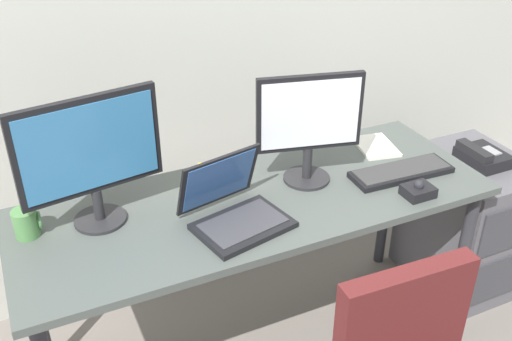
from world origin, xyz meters
The scene contains 11 objects.
desk centered at (0.00, 0.00, 0.68)m, with size 1.76×0.65×0.76m.
file_cabinet centered at (1.09, 0.00, 0.33)m, with size 0.42×0.53×0.65m.
desk_phone centered at (1.08, -0.02, 0.69)m, with size 0.17×0.20×0.09m.
monitor_main centered at (-0.55, 0.10, 1.02)m, with size 0.48×0.18×0.46m.
monitor_side centered at (0.23, 0.04, 1.00)m, with size 0.39×0.18×0.43m.
keyboard centered at (0.59, -0.08, 0.77)m, with size 0.42×0.15×0.03m.
laptop centered at (-0.13, -0.10, 0.81)m, with size 0.36×0.35×0.23m.
trackball_mouse centered at (0.55, -0.23, 0.78)m, with size 0.11×0.09×0.07m.
coffee_mug centered at (-0.78, 0.12, 0.81)m, with size 0.09×0.08×0.10m.
paper_notepad centered at (0.63, 0.15, 0.76)m, with size 0.15×0.21×0.01m, color white.
banana centered at (-0.13, 0.21, 0.78)m, with size 0.19×0.04×0.04m, color yellow.
Camera 1 is at (-0.77, -1.65, 1.94)m, focal length 41.50 mm.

